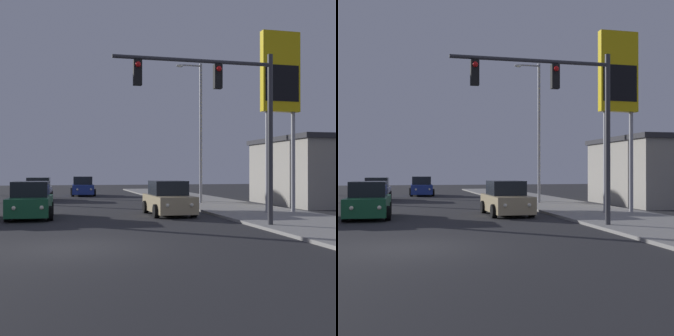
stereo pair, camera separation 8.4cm
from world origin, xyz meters
TOP-DOWN VIEW (x-y plane):
  - ground_plane at (0.00, 0.00)m, footprint 120.00×120.00m
  - sidewalk_right at (9.50, 10.00)m, footprint 5.00×60.00m
  - car_silver at (-1.70, 22.36)m, footprint 2.04×4.34m
  - car_blue at (1.82, 28.20)m, footprint 2.04×4.34m
  - car_green at (-1.55, 8.96)m, footprint 2.04×4.34m
  - car_tan at (4.96, 8.94)m, footprint 2.04×4.32m
  - traffic_light_mast at (5.86, 3.05)m, footprint 6.14×0.36m
  - street_lamp at (8.54, 15.52)m, footprint 1.74×0.24m
  - gas_station_sign at (10.47, 7.98)m, footprint 2.00×0.42m

SIDE VIEW (x-z plane):
  - ground_plane at x=0.00m, z-range 0.00..0.00m
  - sidewalk_right at x=9.50m, z-range 0.00..0.12m
  - car_silver at x=-1.70m, z-range -0.08..1.60m
  - car_blue at x=1.82m, z-range -0.08..1.60m
  - car_green at x=-1.55m, z-range -0.08..1.60m
  - car_tan at x=4.96m, z-range -0.08..1.60m
  - traffic_light_mast at x=5.86m, z-range 1.41..7.91m
  - street_lamp at x=8.54m, z-range 0.62..9.62m
  - gas_station_sign at x=10.47m, z-range 2.12..11.12m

